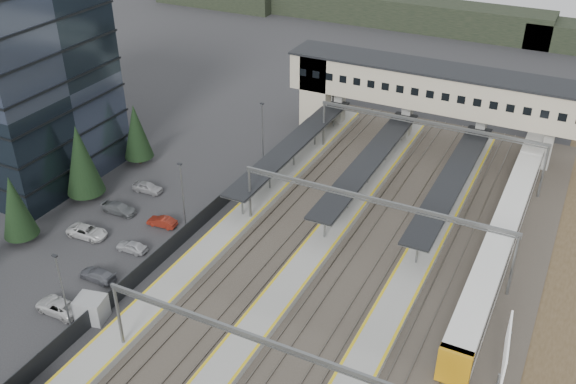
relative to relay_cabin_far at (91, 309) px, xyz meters
The scene contains 12 objects.
ground 9.44m from the relay_cabin_far, 40.81° to the left, with size 220.00×220.00×0.00m, color #2B2B2D.
car_park 6.91m from the relay_cabin_far, 160.32° to the right, with size 10.64×44.32×1.29m.
lampposts 8.07m from the relay_cabin_far, 97.02° to the left, with size 0.50×53.25×8.07m.
fence 11.14m from the relay_cabin_far, 86.95° to the left, with size 0.08×90.00×2.00m.
relay_cabin_far is the anchor object (origin of this frame).
rail_corridor 19.86m from the relay_cabin_far, 34.10° to the left, with size 34.00×90.00×0.92m.
canopies 36.10m from the relay_cabin_far, 66.95° to the left, with size 23.10×30.00×3.28m.
footbridge 50.80m from the relay_cabin_far, 72.91° to the left, with size 40.40×6.40×11.20m.
gantries 21.70m from the relay_cabin_far, 25.54° to the left, with size 28.40×62.28×7.17m.
train 46.29m from the relay_cabin_far, 47.79° to the left, with size 2.69×56.08×3.38m.
billboard 35.69m from the relay_cabin_far, 14.34° to the left, with size 0.76×5.99×5.11m.
treeline_far 103.15m from the relay_cabin_far, 72.57° to the left, with size 170.00×19.00×7.00m.
Camera 1 is at (28.54, -37.78, 39.75)m, focal length 40.00 mm.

